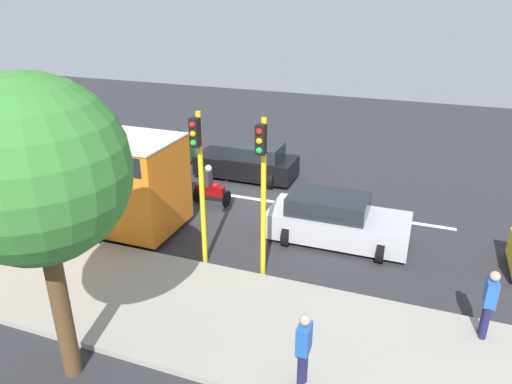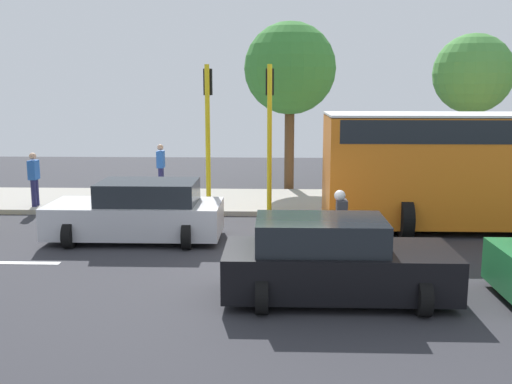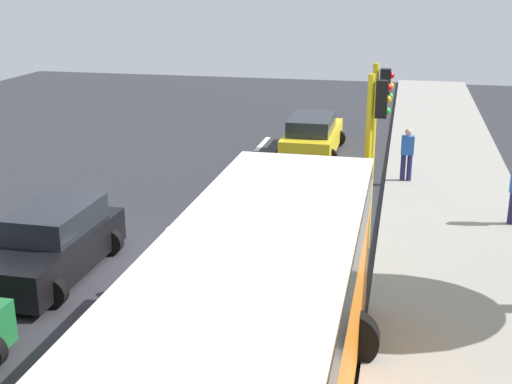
% 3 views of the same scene
% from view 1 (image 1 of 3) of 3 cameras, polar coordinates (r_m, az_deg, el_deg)
% --- Properties ---
extents(ground_plane, '(40.00, 60.00, 0.10)m').
position_cam_1_polar(ground_plane, '(18.12, -0.13, -1.01)').
color(ground_plane, '#2D2D33').
extents(sidewalk, '(4.00, 60.00, 0.15)m').
position_cam_1_polar(sidewalk, '(12.60, -11.60, -12.83)').
color(sidewalk, '#9E998E').
rests_on(sidewalk, ground).
extents(lane_stripe_far_north, '(0.20, 2.40, 0.01)m').
position_cam_1_polar(lane_stripe_far_north, '(24.69, -27.26, 3.19)').
color(lane_stripe_far_north, white).
rests_on(lane_stripe_far_north, ground).
extents(lane_stripe_north, '(0.20, 2.40, 0.01)m').
position_cam_1_polar(lane_stripe_north, '(20.80, -15.82, 1.52)').
color(lane_stripe_north, white).
rests_on(lane_stripe_north, ground).
extents(lane_stripe_mid, '(0.20, 2.40, 0.01)m').
position_cam_1_polar(lane_stripe_mid, '(18.09, -0.13, -0.85)').
color(lane_stripe_mid, white).
rests_on(lane_stripe_mid, ground).
extents(lane_stripe_south, '(0.20, 2.40, 0.01)m').
position_cam_1_polar(lane_stripe_south, '(17.15, 19.05, -3.65)').
color(lane_stripe_south, white).
rests_on(lane_stripe_south, ground).
extents(car_silver, '(2.29, 4.36, 1.52)m').
position_cam_1_polar(car_silver, '(15.09, 9.57, -3.38)').
color(car_silver, '#B7B7BC').
rests_on(car_silver, ground).
extents(car_green, '(2.37, 4.32, 1.52)m').
position_cam_1_polar(car_green, '(22.21, -13.32, 5.11)').
color(car_green, '#1E7238').
rests_on(car_green, ground).
extents(car_black, '(2.18, 4.18, 1.52)m').
position_cam_1_polar(car_black, '(19.92, -0.98, 3.64)').
color(car_black, black).
rests_on(car_black, ground).
extents(city_bus, '(3.20, 11.00, 3.16)m').
position_cam_1_polar(city_bus, '(18.15, -25.35, 3.15)').
color(city_bus, orange).
rests_on(city_bus, ground).
extents(motorcycle, '(0.60, 1.30, 1.53)m').
position_cam_1_polar(motorcycle, '(17.55, -5.48, 0.51)').
color(motorcycle, black).
rests_on(motorcycle, ground).
extents(pedestrian_near_signal, '(0.40, 0.24, 1.69)m').
position_cam_1_polar(pedestrian_near_signal, '(9.59, 5.75, -18.24)').
color(pedestrian_near_signal, '#1E1E4C').
rests_on(pedestrian_near_signal, sidewalk).
extents(pedestrian_by_tree, '(0.40, 0.24, 1.69)m').
position_cam_1_polar(pedestrian_by_tree, '(11.86, 26.28, -11.80)').
color(pedestrian_by_tree, '#1E1E4C').
rests_on(pedestrian_by_tree, sidewalk).
extents(traffic_light_corner, '(0.49, 0.24, 4.50)m').
position_cam_1_polar(traffic_light_corner, '(12.13, 0.77, 1.64)').
color(traffic_light_corner, yellow).
rests_on(traffic_light_corner, ground).
extents(traffic_light_midblock, '(0.49, 0.24, 4.50)m').
position_cam_1_polar(traffic_light_midblock, '(12.80, -6.86, 2.66)').
color(traffic_light_midblock, yellow).
rests_on(traffic_light_midblock, ground).
extents(street_tree_south, '(3.37, 3.37, 6.21)m').
position_cam_1_polar(street_tree_south, '(9.03, -25.17, 2.24)').
color(street_tree_south, brown).
rests_on(street_tree_south, ground).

